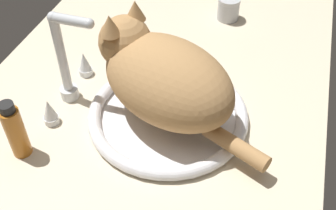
% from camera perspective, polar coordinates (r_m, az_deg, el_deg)
% --- Properties ---
extents(countertop, '(1.20, 0.77, 0.03)m').
position_cam_1_polar(countertop, '(0.92, -3.39, -1.09)').
color(countertop, beige).
rests_on(countertop, ground).
extents(sink_basin, '(0.34, 0.34, 0.03)m').
position_cam_1_polar(sink_basin, '(0.87, 0.00, -1.33)').
color(sink_basin, white).
rests_on(sink_basin, countertop).
extents(faucet, '(0.20, 0.11, 0.22)m').
position_cam_1_polar(faucet, '(0.90, -13.66, 4.86)').
color(faucet, silver).
rests_on(faucet, countertop).
extents(cat, '(0.29, 0.39, 0.20)m').
position_cam_1_polar(cat, '(0.82, -1.07, 4.17)').
color(cat, tan).
rests_on(cat, sink_basin).
extents(metal_jar, '(0.06, 0.06, 0.06)m').
position_cam_1_polar(metal_jar, '(1.18, 8.29, 12.92)').
color(metal_jar, '#B2B5BA').
rests_on(metal_jar, countertop).
extents(amber_bottle, '(0.04, 0.04, 0.13)m').
position_cam_1_polar(amber_bottle, '(0.83, -20.18, -3.31)').
color(amber_bottle, '#B2661E').
rests_on(amber_bottle, countertop).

